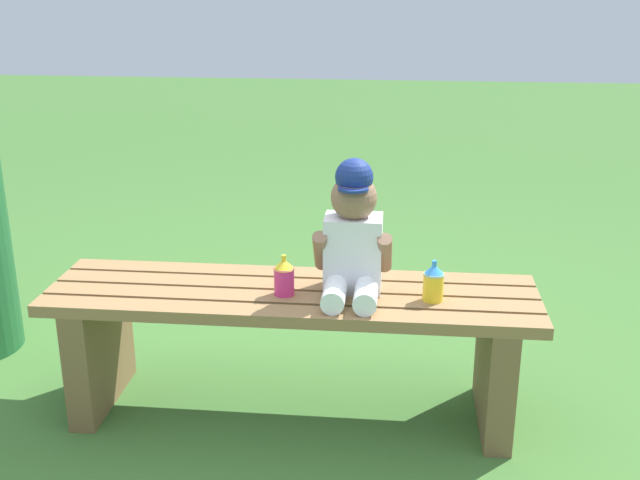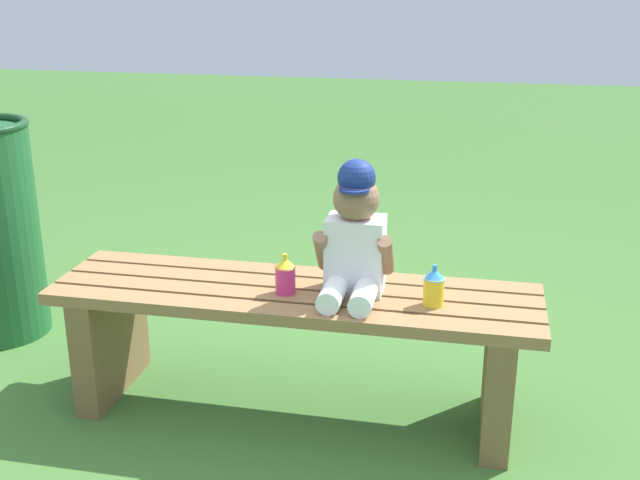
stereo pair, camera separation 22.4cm
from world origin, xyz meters
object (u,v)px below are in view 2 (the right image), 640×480
at_px(child_figure, 355,237).
at_px(park_bench, 294,329).
at_px(sippy_cup_right, 434,286).
at_px(sippy_cup_left, 285,275).

bearing_deg(child_figure, park_bench, -177.75).
xyz_separation_m(child_figure, sippy_cup_right, (0.24, -0.04, -0.12)).
xyz_separation_m(park_bench, sippy_cup_right, (0.42, -0.04, 0.19)).
height_order(park_bench, sippy_cup_right, sippy_cup_right).
xyz_separation_m(park_bench, child_figure, (0.18, 0.01, 0.31)).
relative_size(park_bench, child_figure, 3.66).
relative_size(park_bench, sippy_cup_right, 11.94).
xyz_separation_m(park_bench, sippy_cup_left, (-0.02, -0.04, 0.19)).
bearing_deg(child_figure, sippy_cup_left, -167.89).
xyz_separation_m(child_figure, sippy_cup_left, (-0.20, -0.04, -0.12)).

